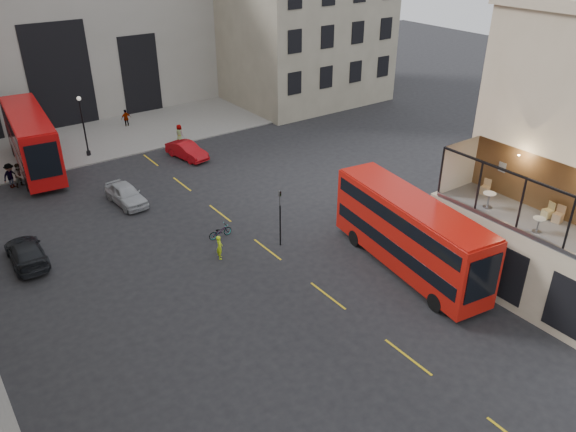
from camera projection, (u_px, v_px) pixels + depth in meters
ground at (436, 341)px, 27.64m from camera, size 140.00×140.00×0.00m
host_frontage at (524, 261)px, 29.92m from camera, size 3.00×11.00×4.50m
cafe_floor at (533, 223)px, 28.84m from camera, size 3.00×10.00×0.10m
gateway at (37, 21)px, 55.05m from camera, size 35.00×10.60×18.00m
building_right at (291, 0)px, 61.68m from camera, size 16.60×18.60×20.00m
pavement_far at (75, 142)px, 51.77m from camera, size 40.00×12.00×0.12m
traffic_light_near at (280, 211)px, 34.58m from camera, size 0.16×0.20×3.80m
street_lamp_b at (84, 130)px, 47.80m from camera, size 0.36×0.36×5.33m
bus_near at (409, 231)px, 32.16m from camera, size 4.11×11.60×4.53m
bus_far at (31, 138)px, 45.26m from camera, size 3.85×12.24×4.80m
car_a at (126, 194)px, 40.53m from camera, size 2.07×4.49×1.49m
car_b at (187, 151)px, 48.20m from camera, size 2.36×4.50×1.41m
car_c at (26, 253)px, 33.59m from camera, size 2.06×4.81×1.38m
bicycle at (220, 231)px, 36.38m from camera, size 1.66×0.62×0.87m
cyclist at (220, 247)px, 33.98m from camera, size 0.58×0.67×1.55m
pedestrian_a at (20, 175)px, 43.06m from camera, size 1.12×1.02×1.88m
pedestrian_b at (10, 176)px, 42.88m from camera, size 1.46×1.23×1.96m
pedestrian_c at (126, 118)px, 55.37m from camera, size 1.06×0.50×1.76m
pedestrian_d at (179, 134)px, 51.54m from camera, size 0.77×0.96×1.72m
cafe_table_mid at (539, 223)px, 27.71m from camera, size 0.61×0.61×0.76m
cafe_table_far at (489, 198)px, 30.03m from camera, size 0.68×0.68×0.85m
cafe_chair_b at (558, 217)px, 28.71m from camera, size 0.49×0.49×0.90m
cafe_chair_c at (548, 213)px, 29.11m from camera, size 0.53×0.53×0.88m
cafe_chair_d at (485, 190)px, 31.64m from camera, size 0.51×0.51×0.87m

